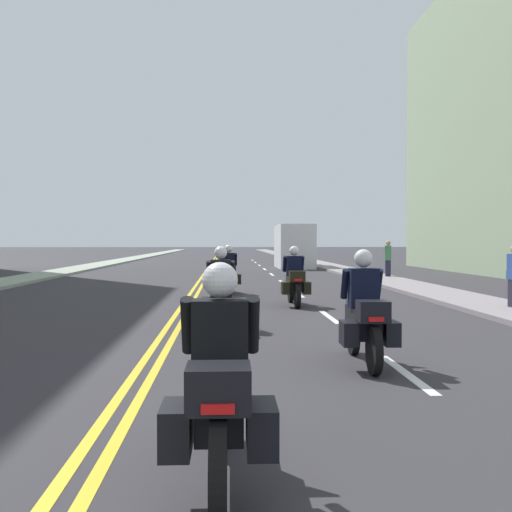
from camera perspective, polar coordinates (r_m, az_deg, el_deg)
ground_plane at (r=47.99m, az=-4.06°, el=-0.69°), size 264.00×264.00×0.00m
sidewalk_left at (r=48.81m, az=-13.39°, el=-0.62°), size 2.04×144.00×0.12m
sidewalk_right at (r=48.46m, az=5.34°, el=-0.60°), size 2.04×144.00×0.12m
centreline_yellow_inner at (r=47.99m, az=-4.20°, el=-0.68°), size 0.12×132.00×0.01m
centreline_yellow_outer at (r=47.99m, az=-3.92°, el=-0.68°), size 0.12×132.00×0.01m
lane_dashes_white at (r=29.09m, az=1.90°, el=-2.03°), size 0.14×56.40×0.01m
motorcycle_0 at (r=4.45m, az=-3.38°, el=-12.63°), size 0.76×2.14×1.60m
motorcycle_1 at (r=8.72m, az=10.07°, el=-5.67°), size 0.77×2.11×1.63m
motorcycle_2 at (r=12.32m, az=-3.30°, el=-3.69°), size 0.77×2.17×1.64m
motorcycle_3 at (r=16.56m, az=3.59°, el=-2.36°), size 0.76×2.16×1.61m
motorcycle_4 at (r=20.35m, az=-2.55°, el=-1.65°), size 0.78×2.11×1.62m
pedestrian_2 at (r=28.90m, az=12.19°, el=-0.27°), size 0.36×0.50×1.77m
parked_truck at (r=40.56m, az=3.47°, el=0.73°), size 2.20×6.50×2.80m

